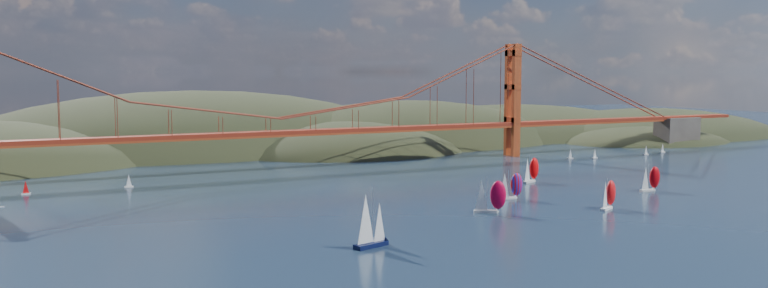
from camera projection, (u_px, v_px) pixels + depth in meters
ground at (565, 271)px, 155.81m from camera, size 1200.00×1200.00×0.00m
headlands at (299, 167)px, 424.21m from camera, size 725.00×225.00×96.00m
bridge at (275, 94)px, 311.64m from camera, size 552.00×12.00×55.00m
sloop_navy at (370, 221)px, 176.45m from camera, size 9.68×6.71×14.33m
racer_0 at (489, 196)px, 220.09m from camera, size 9.65×7.33×10.90m
racer_1 at (608, 194)px, 225.99m from camera, size 8.65×6.20×9.71m
racer_2 at (650, 178)px, 260.03m from camera, size 8.44×3.41×9.73m
racer_3 at (531, 169)px, 281.04m from camera, size 9.25×6.00×10.34m
racer_rwb at (510, 185)px, 244.12m from camera, size 8.57×4.31×9.64m
distant_boat_2 at (26, 188)px, 253.10m from camera, size 3.00×2.00×4.70m
distant_boat_3 at (129, 181)px, 268.53m from camera, size 3.00×2.00×4.70m
distant_boat_4 at (570, 154)px, 357.11m from camera, size 3.00×2.00×4.70m
distant_boat_5 at (595, 153)px, 359.06m from camera, size 3.00×2.00×4.70m
distant_boat_6 at (646, 150)px, 373.82m from camera, size 3.00×2.00×4.70m
distant_boat_7 at (663, 148)px, 384.61m from camera, size 3.00×2.00×4.70m
gull at (2, 207)px, 122.40m from camera, size 0.90×0.25×0.17m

